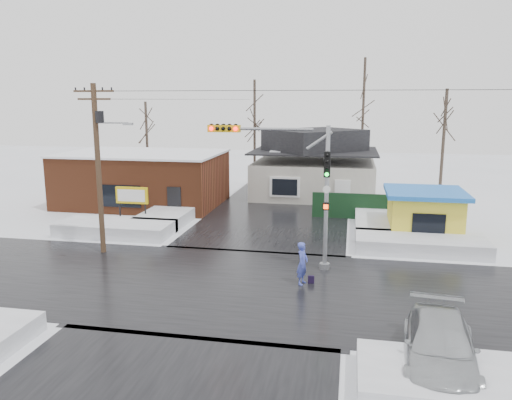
% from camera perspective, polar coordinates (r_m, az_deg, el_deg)
% --- Properties ---
extents(ground, '(120.00, 120.00, 0.00)m').
position_cam_1_polar(ground, '(22.69, -2.90, -9.71)').
color(ground, white).
rests_on(ground, ground).
extents(road_ns, '(10.00, 120.00, 0.02)m').
position_cam_1_polar(road_ns, '(22.69, -2.90, -9.69)').
color(road_ns, black).
rests_on(road_ns, ground).
extents(road_ew, '(120.00, 10.00, 0.02)m').
position_cam_1_polar(road_ew, '(22.69, -2.90, -9.69)').
color(road_ew, black).
rests_on(road_ew, ground).
extents(snowbank_nw, '(7.00, 3.00, 0.80)m').
position_cam_1_polar(snowbank_nw, '(31.91, -15.74, -3.13)').
color(snowbank_nw, white).
rests_on(snowbank_nw, ground).
extents(snowbank_ne, '(7.00, 3.00, 0.80)m').
position_cam_1_polar(snowbank_ne, '(28.88, 18.29, -4.80)').
color(snowbank_ne, white).
rests_on(snowbank_ne, ground).
extents(snowbank_se, '(7.00, 3.00, 0.70)m').
position_cam_1_polar(snowbank_se, '(16.11, 24.72, -18.75)').
color(snowbank_se, white).
rests_on(snowbank_se, ground).
extents(snowbank_nside_w, '(3.00, 8.00, 0.80)m').
position_cam_1_polar(snowbank_nside_w, '(35.59, -9.27, -1.36)').
color(snowbank_nside_w, white).
rests_on(snowbank_nside_w, ground).
extents(snowbank_nside_e, '(3.00, 8.00, 0.80)m').
position_cam_1_polar(snowbank_nside_e, '(33.51, 13.85, -2.35)').
color(snowbank_nside_e, white).
rests_on(snowbank_nside_e, ground).
extents(traffic_signal, '(6.05, 0.68, 7.00)m').
position_cam_1_polar(traffic_signal, '(23.94, 4.36, 2.64)').
color(traffic_signal, gray).
rests_on(traffic_signal, ground).
extents(utility_pole, '(3.15, 0.44, 9.00)m').
position_cam_1_polar(utility_pole, '(27.53, -17.50, 4.50)').
color(utility_pole, '#382619').
rests_on(utility_pole, ground).
extents(brick_building, '(12.20, 8.20, 4.12)m').
position_cam_1_polar(brick_building, '(40.40, -12.74, 2.44)').
color(brick_building, brown).
rests_on(brick_building, ground).
extents(marquee_sign, '(2.20, 0.21, 2.55)m').
position_cam_1_polar(marquee_sign, '(33.77, -14.00, 0.39)').
color(marquee_sign, black).
rests_on(marquee_sign, ground).
extents(house, '(10.40, 8.40, 5.76)m').
position_cam_1_polar(house, '(43.01, 6.69, 3.91)').
color(house, beige).
rests_on(house, ground).
extents(kiosk, '(4.60, 4.60, 2.88)m').
position_cam_1_polar(kiosk, '(31.57, 18.64, -1.47)').
color(kiosk, yellow).
rests_on(kiosk, ground).
extents(fence, '(8.00, 0.12, 1.80)m').
position_cam_1_polar(fence, '(35.33, 12.93, -0.77)').
color(fence, black).
rests_on(fence, ground).
extents(tree_far_left, '(3.00, 3.00, 10.00)m').
position_cam_1_polar(tree_far_left, '(47.43, -0.16, 11.13)').
color(tree_far_left, '#332821').
rests_on(tree_far_left, ground).
extents(tree_far_mid, '(3.00, 3.00, 12.00)m').
position_cam_1_polar(tree_far_mid, '(48.57, 12.27, 12.77)').
color(tree_far_mid, '#332821').
rests_on(tree_far_mid, ground).
extents(tree_far_right, '(3.00, 3.00, 9.00)m').
position_cam_1_polar(tree_far_right, '(41.14, 20.83, 9.26)').
color(tree_far_right, '#332821').
rests_on(tree_far_right, ground).
extents(tree_far_west, '(3.00, 3.00, 8.00)m').
position_cam_1_polar(tree_far_west, '(48.51, -12.45, 9.00)').
color(tree_far_west, '#332821').
rests_on(tree_far_west, ground).
extents(pedestrian, '(0.64, 0.81, 1.94)m').
position_cam_1_polar(pedestrian, '(22.57, 5.33, -7.25)').
color(pedestrian, '#4350BD').
rests_on(pedestrian, ground).
extents(car, '(2.62, 5.40, 1.52)m').
position_cam_1_polar(car, '(16.82, 20.26, -15.49)').
color(car, '#B3B7BA').
rests_on(car, ground).
extents(shopping_bag, '(0.30, 0.17, 0.35)m').
position_cam_1_polar(shopping_bag, '(22.94, 6.31, -9.06)').
color(shopping_bag, black).
rests_on(shopping_bag, ground).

